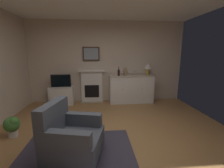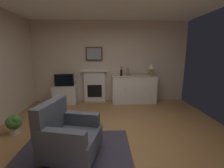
% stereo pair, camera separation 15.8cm
% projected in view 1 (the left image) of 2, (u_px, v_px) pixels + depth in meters
% --- Properties ---
extents(ground_plane, '(5.24, 5.56, 0.10)m').
position_uv_depth(ground_plane, '(115.00, 147.00, 2.83)').
color(ground_plane, '#9E7042').
rests_on(ground_plane, ground).
extents(wall_rear, '(5.24, 0.06, 2.70)m').
position_uv_depth(wall_rear, '(106.00, 62.00, 5.24)').
color(wall_rear, beige).
rests_on(wall_rear, ground_plane).
extents(area_rug, '(1.90, 1.84, 0.02)m').
position_uv_depth(area_rug, '(75.00, 162.00, 2.35)').
color(area_rug, '#383342').
rests_on(area_rug, ground_plane).
extents(fireplace_unit, '(0.87, 0.30, 1.10)m').
position_uv_depth(fireplace_unit, '(92.00, 86.00, 5.23)').
color(fireplace_unit, white).
rests_on(fireplace_unit, ground_plane).
extents(framed_picture, '(0.55, 0.04, 0.45)m').
position_uv_depth(framed_picture, '(91.00, 54.00, 5.06)').
color(framed_picture, '#473323').
extents(sideboard_cabinet, '(1.47, 0.49, 0.93)m').
position_uv_depth(sideboard_cabinet, '(131.00, 89.00, 5.18)').
color(sideboard_cabinet, white).
rests_on(sideboard_cabinet, ground_plane).
extents(table_lamp, '(0.26, 0.26, 0.40)m').
position_uv_depth(table_lamp, '(148.00, 67.00, 5.09)').
color(table_lamp, '#B79338').
rests_on(table_lamp, sideboard_cabinet).
extents(wine_bottle, '(0.08, 0.08, 0.29)m').
position_uv_depth(wine_bottle, '(119.00, 73.00, 4.99)').
color(wine_bottle, '#331419').
rests_on(wine_bottle, sideboard_cabinet).
extents(wine_glass_left, '(0.07, 0.07, 0.16)m').
position_uv_depth(wine_glass_left, '(129.00, 72.00, 5.09)').
color(wine_glass_left, silver).
rests_on(wine_glass_left, sideboard_cabinet).
extents(wine_glass_center, '(0.07, 0.07, 0.16)m').
position_uv_depth(wine_glass_center, '(133.00, 72.00, 5.07)').
color(wine_glass_center, silver).
rests_on(wine_glass_center, sideboard_cabinet).
extents(wine_glass_right, '(0.07, 0.07, 0.16)m').
position_uv_depth(wine_glass_right, '(136.00, 72.00, 5.10)').
color(wine_glass_right, silver).
rests_on(wine_glass_right, sideboard_cabinet).
extents(vase_decorative, '(0.11, 0.11, 0.28)m').
position_uv_depth(vase_decorative, '(125.00, 72.00, 5.00)').
color(vase_decorative, '#9E7F5B').
rests_on(vase_decorative, sideboard_cabinet).
extents(tv_cabinet, '(0.75, 0.42, 0.58)m').
position_uv_depth(tv_cabinet, '(62.00, 95.00, 5.04)').
color(tv_cabinet, white).
rests_on(tv_cabinet, ground_plane).
extents(tv_set, '(0.62, 0.07, 0.40)m').
position_uv_depth(tv_set, '(61.00, 81.00, 4.92)').
color(tv_set, black).
rests_on(tv_set, tv_cabinet).
extents(potted_plant_fern, '(0.30, 0.30, 0.43)m').
position_uv_depth(potted_plant_fern, '(12.00, 125.00, 3.04)').
color(potted_plant_fern, silver).
rests_on(potted_plant_fern, ground_plane).
extents(armchair, '(0.96, 0.92, 0.92)m').
position_uv_depth(armchair, '(70.00, 136.00, 2.38)').
color(armchair, '#474C56').
rests_on(armchair, ground_plane).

